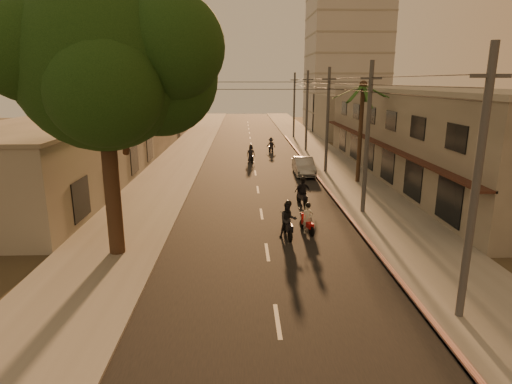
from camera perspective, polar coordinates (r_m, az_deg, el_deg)
ground at (r=18.59m, az=1.87°, el=-10.42°), size 160.00×160.00×0.00m
road at (r=37.65m, az=-0.09°, el=2.55°), size 10.00×140.00×0.02m
sidewalk_right at (r=38.61m, az=11.12°, el=2.66°), size 5.00×140.00×0.12m
sidewalk_left at (r=38.16m, az=-11.43°, el=2.50°), size 5.00×140.00×0.12m
curb_stripe at (r=33.33m, az=8.98°, el=0.95°), size 0.20×60.00×0.20m
shophouse_row at (r=38.18m, az=21.62°, el=7.24°), size 8.80×34.20×7.30m
left_building at (r=33.79m, az=-24.25°, el=4.35°), size 8.20×24.20×5.20m
distant_tower at (r=75.05m, az=12.00°, el=18.97°), size 12.10×12.10×28.00m
broadleaf_tree at (r=19.74m, az=-18.66°, el=15.66°), size 9.60×8.70×12.10m
palm_tree at (r=34.07m, az=14.07°, el=12.97°), size 5.00×5.00×8.20m
utility_poles at (r=37.56m, az=9.63°, el=12.37°), size 1.20×48.26×9.00m
filler_right at (r=63.82m, az=12.05°, el=9.90°), size 8.00×14.00×6.00m
filler_left_near at (r=52.71m, az=-16.13°, el=7.85°), size 8.00×14.00×4.40m
filler_left_far at (r=70.14m, az=-12.65°, el=10.67°), size 8.00×14.00×7.00m
scooter_red at (r=22.82m, az=6.89°, el=-3.66°), size 0.86×1.68×1.69m
scooter_mid_a at (r=22.07m, az=4.29°, el=-3.84°), size 1.04×2.02×1.99m
scooter_mid_b at (r=27.81m, az=6.22°, el=-0.04°), size 1.24×1.95×1.94m
scooter_far_a at (r=42.72m, az=-0.69°, el=5.08°), size 0.97×1.81×1.78m
scooter_far_b at (r=49.03m, az=2.01°, el=6.27°), size 1.38×1.65×1.68m
parked_car at (r=37.06m, az=6.38°, el=3.43°), size 1.59×4.54×1.49m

